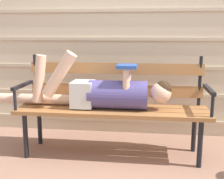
% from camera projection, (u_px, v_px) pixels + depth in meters
% --- Properties ---
extents(ground_plane, '(12.00, 12.00, 0.00)m').
position_uv_depth(ground_plane, '(110.00, 159.00, 2.69)').
color(ground_plane, '#936B56').
extents(house_siding, '(4.60, 0.08, 2.48)m').
position_uv_depth(house_siding, '(120.00, 25.00, 3.22)').
color(house_siding, beige).
rests_on(house_siding, ground).
extents(park_bench, '(1.79, 0.47, 0.94)m').
position_uv_depth(park_bench, '(113.00, 101.00, 2.77)').
color(park_bench, '#9E6638').
rests_on(park_bench, ground).
extents(reclining_person, '(1.75, 0.26, 0.54)m').
position_uv_depth(reclining_person, '(102.00, 92.00, 2.69)').
color(reclining_person, '#514784').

